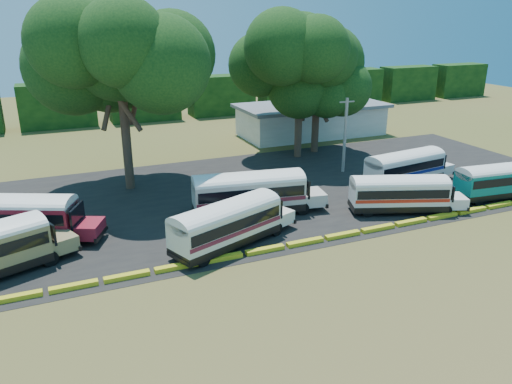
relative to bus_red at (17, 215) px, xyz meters
name	(u,v)px	position (x,y,z in m)	size (l,w,h in m)	color
ground	(292,254)	(16.38, -9.30, -1.91)	(160.00, 160.00, 0.00)	#46521B
asphalt_strip	(240,195)	(17.38, 2.70, -1.90)	(64.00, 24.00, 0.02)	black
curb	(285,246)	(16.38, -8.30, -1.76)	(53.70, 0.45, 0.30)	yellow
terminal_building	(311,119)	(34.38, 20.70, 0.12)	(19.00, 9.00, 4.00)	silver
treeline_backdrop	(144,100)	(16.38, 38.70, 1.09)	(130.00, 4.00, 6.00)	black
bus_red	(17,215)	(0.00, 0.00, 0.00)	(10.25, 6.49, 3.33)	black
bus_cream_west	(229,222)	(12.99, -6.55, -0.10)	(9.97, 5.76, 3.21)	black
bus_cream_east	(251,191)	(16.60, -1.82, 0.04)	(10.76, 4.18, 3.45)	black
bus_white_red	(401,192)	(27.64, -5.97, -0.22)	(9.34, 5.26, 3.00)	black
bus_white_blue	(406,166)	(32.48, -0.58, -0.13)	(9.82, 3.58, 3.15)	black
bus_teal	(501,179)	(37.48, -6.70, -0.19)	(9.34, 3.19, 3.01)	black
tree_west	(118,49)	(8.93, 8.30, 10.22)	(11.87, 11.87, 16.53)	#3E2B1F
tree_center	(300,53)	(27.81, 11.83, 9.13)	(11.19, 11.19, 15.19)	#3E2B1F
tree_east	(317,78)	(30.56, 12.96, 6.41)	(8.81, 8.81, 11.60)	#3E2B1F
utility_pole	(345,135)	(29.36, 5.02, 1.88)	(1.60, 0.30, 7.35)	gray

